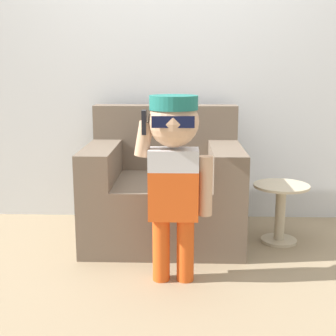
% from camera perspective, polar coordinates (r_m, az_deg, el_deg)
% --- Properties ---
extents(ground_plane, '(10.00, 10.00, 0.00)m').
position_cam_1_polar(ground_plane, '(3.30, 0.22, -9.44)').
color(ground_plane, '#998466').
extents(wall_back, '(10.00, 0.05, 2.60)m').
position_cam_1_polar(wall_back, '(3.76, 0.55, 13.47)').
color(wall_back, silver).
rests_on(wall_back, ground_plane).
extents(armchair, '(1.08, 0.85, 0.94)m').
position_cam_1_polar(armchair, '(3.36, -0.49, -2.94)').
color(armchair, '#6B5B4C').
rests_on(armchair, ground_plane).
extents(person_child, '(0.44, 0.33, 1.07)m').
position_cam_1_polar(person_child, '(2.58, 0.73, 0.94)').
color(person_child, '#E05119').
rests_on(person_child, ground_plane).
extents(side_table, '(0.39, 0.39, 0.42)m').
position_cam_1_polar(side_table, '(3.38, 13.55, -4.67)').
color(side_table, beige).
rests_on(side_table, ground_plane).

